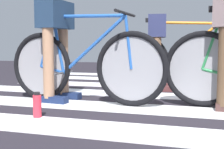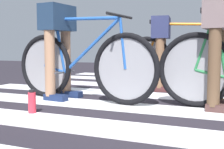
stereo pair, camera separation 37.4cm
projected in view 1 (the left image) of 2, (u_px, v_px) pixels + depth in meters
ground at (181, 106)px, 2.89m from camera, size 18.00×14.00×0.02m
crosswalk_markings at (183, 103)px, 2.97m from camera, size 5.47×5.73×0.00m
bicycle_1_of_4 at (83, 65)px, 2.97m from camera, size 1.73×0.52×0.93m
cyclist_1_of_4 at (56, 37)px, 3.07m from camera, size 0.35×0.43×1.03m
bicycle_3_of_4 at (181, 61)px, 3.82m from camera, size 1.73×0.52×0.93m
cyclist_3_of_4 at (157, 42)px, 3.84m from camera, size 0.36×0.44×0.97m
water_bottle at (37, 106)px, 2.36m from camera, size 0.07×0.07×0.21m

